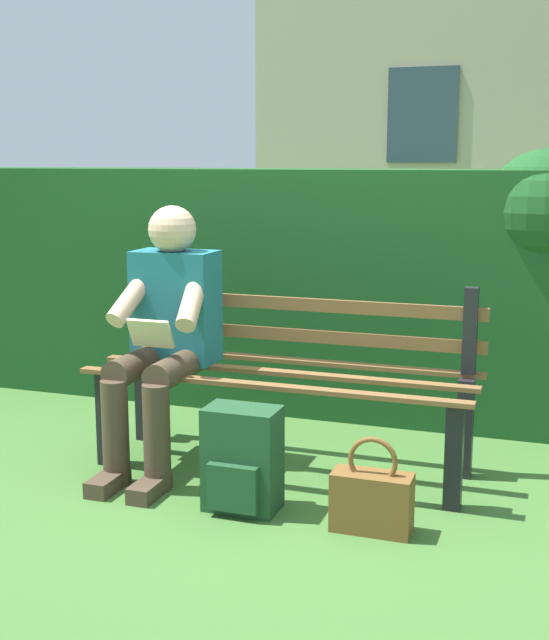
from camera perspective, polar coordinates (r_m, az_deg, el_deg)
ground at (r=3.95m, az=0.48°, el=-10.05°), size 60.00×60.00×0.00m
park_bench at (r=3.88m, az=0.83°, el=-3.75°), size 1.76×0.53×0.86m
person_seated at (r=3.87m, az=-7.43°, el=-0.67°), size 0.44×0.73×1.20m
hedge_backdrop at (r=4.94m, az=-0.43°, el=2.71°), size 5.19×0.76×1.46m
backpack at (r=3.46m, az=-2.19°, el=-9.41°), size 0.30×0.26×0.43m
handbag at (r=3.31m, az=6.58°, el=-11.93°), size 0.31×0.13×0.38m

